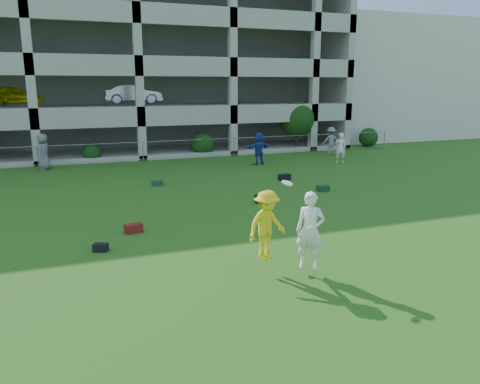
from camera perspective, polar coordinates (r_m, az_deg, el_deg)
name	(u,v)px	position (r m, az deg, el deg)	size (l,w,h in m)	color
ground	(268,273)	(11.87, 3.48, -9.81)	(100.00, 100.00, 0.00)	#235114
stucco_building	(371,80)	(46.89, 15.67, 12.97)	(16.00, 14.00, 10.00)	beige
bystander_c	(44,152)	(28.01, -22.83, 4.55)	(0.97, 0.63, 1.98)	slate
bystander_d	(259,148)	(27.49, 2.30, 5.33)	(1.77, 0.56, 1.91)	navy
bystander_e	(340,148)	(28.53, 12.15, 5.25)	(0.67, 0.44, 1.82)	silver
bystander_f	(331,141)	(32.03, 11.01, 6.14)	(1.20, 0.69, 1.85)	slate
bag_red_a	(133,228)	(15.26, -12.86, -4.33)	(0.55, 0.30, 0.28)	#5A100F
bag_black_b	(101,247)	(13.84, -16.63, -6.49)	(0.40, 0.25, 0.22)	black
bag_green_c	(323,188)	(20.96, 10.09, 0.46)	(0.50, 0.35, 0.26)	#123319
crate_d	(260,199)	(18.65, 2.40, -0.83)	(0.35, 0.35, 0.30)	black
bag_black_e	(284,177)	(23.13, 5.44, 1.82)	(0.60, 0.30, 0.30)	black
bag_green_g	(157,183)	(22.07, -10.05, 1.08)	(0.50, 0.30, 0.25)	#153C1A
frisbee_contest	(281,227)	(11.45, 5.01, -4.25)	(1.99, 1.35, 2.16)	yellow
parking_garage	(121,66)	(37.96, -14.32, 14.71)	(30.00, 14.00, 12.00)	#9E998C
fence	(143,151)	(29.59, -11.74, 4.95)	(36.06, 0.06, 1.20)	gray
shrub_row	(211,133)	(31.19, -3.61, 7.25)	(34.38, 2.52, 3.50)	#163D11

